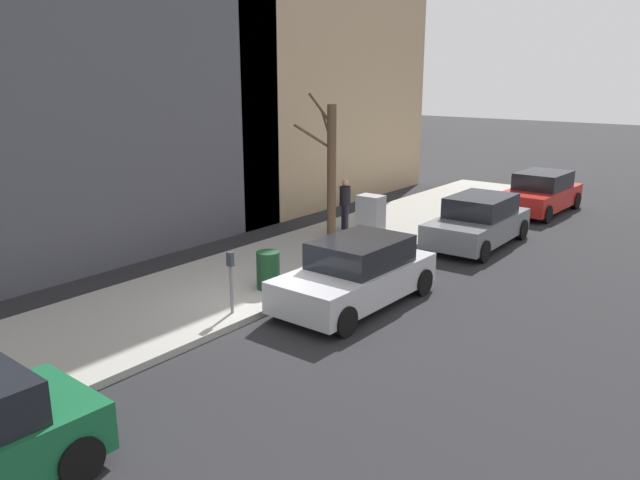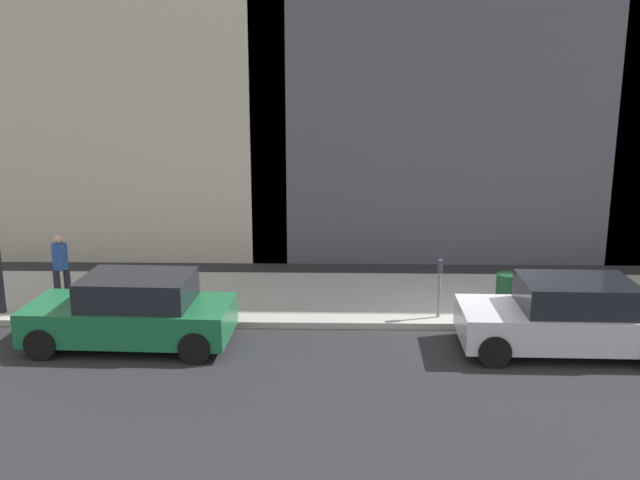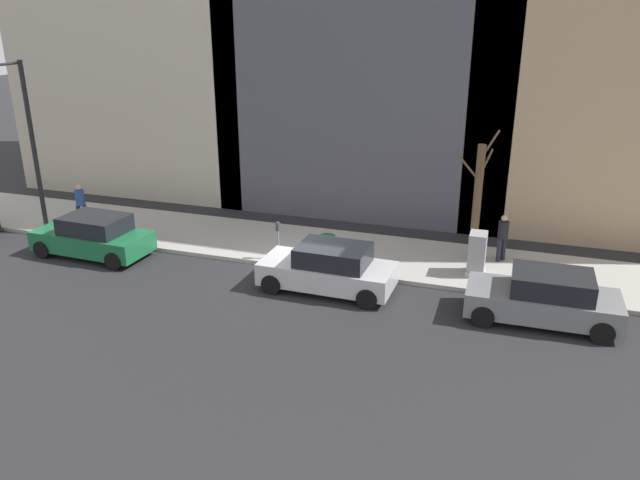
{
  "view_description": "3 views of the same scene",
  "coord_description": "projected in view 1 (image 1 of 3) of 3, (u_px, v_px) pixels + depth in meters",
  "views": [
    {
      "loc": [
        -8.67,
        9.72,
        5.14
      ],
      "look_at": [
        -0.04,
        -1.49,
        1.32
      ],
      "focal_mm": 35.0,
      "sensor_mm": 36.0,
      "label": 1
    },
    {
      "loc": [
        -14.96,
        3.3,
        5.63
      ],
      "look_at": [
        1.89,
        3.69,
        1.59
      ],
      "focal_mm": 40.0,
      "sensor_mm": 36.0,
      "label": 2
    },
    {
      "loc": [
        -18.35,
        -6.86,
        8.46
      ],
      "look_at": [
        -0.25,
        -0.81,
        1.31
      ],
      "focal_mm": 35.0,
      "sensor_mm": 36.0,
      "label": 3
    }
  ],
  "objects": [
    {
      "name": "parked_car_silver",
      "position": [
        357.0,
        274.0,
        14.09
      ],
      "size": [
        1.99,
        4.23,
        1.52
      ],
      "rotation": [
        0.0,
        0.0,
        -0.02
      ],
      "color": "#B7B7BC",
      "rests_on": "ground"
    },
    {
      "name": "bare_tree",
      "position": [
        331.0,
        169.0,
        19.04
      ],
      "size": [
        1.38,
        1.34,
        4.37
      ],
      "color": "brown",
      "rests_on": "sidewalk"
    },
    {
      "name": "pedestrian_near_meter",
      "position": [
        345.0,
        202.0,
        20.16
      ],
      "size": [
        0.36,
        0.36,
        1.66
      ],
      "rotation": [
        0.0,
        0.0,
        5.66
      ],
      "color": "#1E1E2D",
      "rests_on": "sidewalk"
    },
    {
      "name": "trash_bin",
      "position": [
        268.0,
        270.0,
        14.79
      ],
      "size": [
        0.56,
        0.56,
        0.9
      ],
      "primitive_type": "cylinder",
      "color": "#14381E",
      "rests_on": "sidewalk"
    },
    {
      "name": "sidewalk",
      "position": [
        216.0,
        289.0,
        15.04
      ],
      "size": [
        4.0,
        36.0,
        0.15
      ],
      "primitive_type": "cube",
      "color": "#9E9B93",
      "rests_on": "ground"
    },
    {
      "name": "parked_car_red",
      "position": [
        541.0,
        193.0,
        23.47
      ],
      "size": [
        2.04,
        4.26,
        1.52
      ],
      "rotation": [
        0.0,
        0.0,
        -0.03
      ],
      "color": "red",
      "rests_on": "ground"
    },
    {
      "name": "utility_box",
      "position": [
        370.0,
        219.0,
        18.81
      ],
      "size": [
        0.83,
        0.61,
        1.43
      ],
      "color": "#A8A399",
      "rests_on": "sidewalk"
    },
    {
      "name": "ground_plane",
      "position": [
        278.0,
        311.0,
        13.88
      ],
      "size": [
        120.0,
        120.0,
        0.0
      ],
      "primitive_type": "plane",
      "color": "#232326"
    },
    {
      "name": "parking_meter",
      "position": [
        231.0,
        276.0,
        13.16
      ],
      "size": [
        0.14,
        0.1,
        1.35
      ],
      "color": "slate",
      "rests_on": "sidewalk"
    },
    {
      "name": "parked_car_grey",
      "position": [
        478.0,
        222.0,
        18.97
      ],
      "size": [
        1.97,
        4.23,
        1.52
      ],
      "rotation": [
        0.0,
        0.0,
        0.01
      ],
      "color": "slate",
      "rests_on": "ground"
    }
  ]
}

